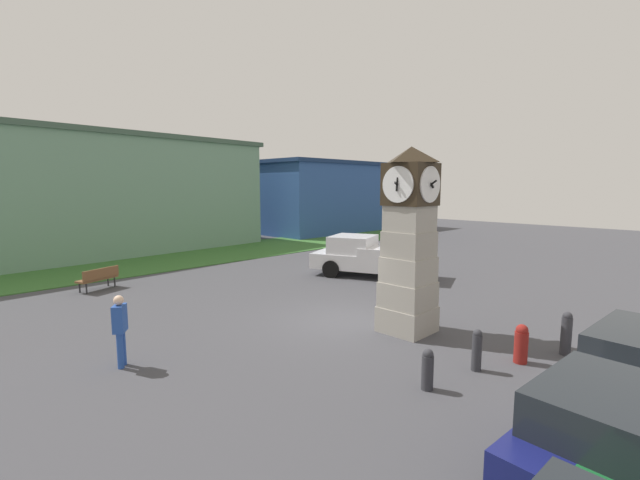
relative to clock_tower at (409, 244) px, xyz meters
name	(u,v)px	position (x,y,z in m)	size (l,w,h in m)	color
ground_plane	(342,321)	(-0.66, 1.93, -2.56)	(79.21, 79.21, 0.00)	#424247
clock_tower	(409,244)	(0.00, 0.00, 0.00)	(1.58, 1.52, 5.25)	#9F9A8F
bollard_near_tower	(428,369)	(-2.74, -2.30, -2.12)	(0.25, 0.25, 0.87)	#333338
bollard_mid_row	(477,350)	(-1.14, -2.61, -2.07)	(0.22, 0.22, 0.97)	#333338
bollard_far_row	(521,343)	(0.01, -3.17, -2.09)	(0.31, 0.31, 0.94)	maroon
bollard_end_row	(566,333)	(1.31, -3.77, -2.00)	(0.25, 0.25, 1.10)	#333338
car_near_tower	(621,438)	(-3.50, -5.72, -1.79)	(3.99, 2.32, 1.51)	navy
pickup_truck	(372,256)	(5.29, 5.44, -1.63)	(4.01, 5.85, 1.85)	silver
bench	(99,277)	(-4.58, 11.57, -2.03)	(1.69, 1.04, 0.90)	brown
pedestrian_near_bench	(109,244)	(-1.74, 18.59, -1.66)	(0.46, 0.44, 1.58)	gold
pedestrian_by_cars	(120,326)	(-6.75, 3.32, -1.59)	(0.43, 0.46, 1.70)	#264CA5
warehouse_blue_far	(93,194)	(-1.21, 22.49, 1.09)	(21.07, 10.37, 7.28)	gray
storefront_low_left	(321,196)	(19.50, 22.86, 0.61)	(15.86, 11.00, 6.33)	#2D5193
grass_verge_far	(147,262)	(-0.57, 16.45, -2.54)	(47.53, 6.72, 0.04)	#386B2D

